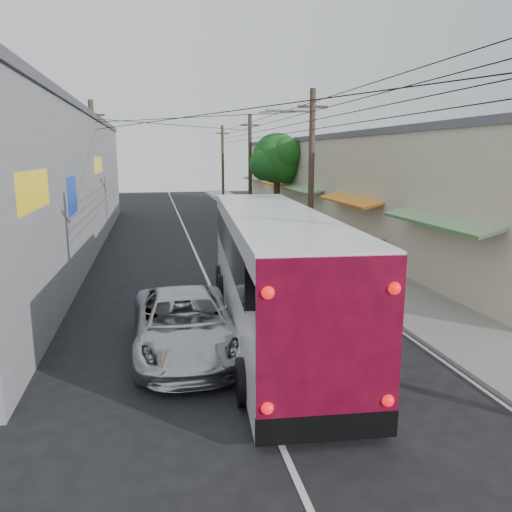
{
  "coord_description": "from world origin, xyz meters",
  "views": [
    {
      "loc": [
        -2.06,
        -9.5,
        5.1
      ],
      "look_at": [
        1.31,
        6.9,
        1.67
      ],
      "focal_mm": 35.0,
      "sensor_mm": 36.0,
      "label": 1
    }
  ],
  "objects_px": {
    "pedestrian_near": "(338,257)",
    "parked_suv": "(268,235)",
    "jeepney": "(184,324)",
    "parked_car_mid": "(253,229)",
    "parked_car_far": "(245,214)",
    "pedestrian_far": "(382,254)",
    "coach_bus": "(272,270)"
  },
  "relations": [
    {
      "from": "pedestrian_near",
      "to": "parked_suv",
      "type": "bearing_deg",
      "value": -85.53
    },
    {
      "from": "jeepney",
      "to": "parked_car_mid",
      "type": "xyz_separation_m",
      "value": [
        5.2,
        17.07,
        -0.15
      ]
    },
    {
      "from": "parked_suv",
      "to": "parked_car_mid",
      "type": "relative_size",
      "value": 1.68
    },
    {
      "from": "parked_suv",
      "to": "parked_car_far",
      "type": "distance_m",
      "value": 11.1
    },
    {
      "from": "parked_suv",
      "to": "pedestrian_far",
      "type": "distance_m",
      "value": 6.87
    },
    {
      "from": "jeepney",
      "to": "pedestrian_far",
      "type": "xyz_separation_m",
      "value": [
        9.0,
        7.27,
        0.03
      ]
    },
    {
      "from": "pedestrian_near",
      "to": "pedestrian_far",
      "type": "height_order",
      "value": "pedestrian_near"
    },
    {
      "from": "pedestrian_far",
      "to": "parked_car_far",
      "type": "bearing_deg",
      "value": -63.72
    },
    {
      "from": "pedestrian_near",
      "to": "coach_bus",
      "type": "bearing_deg",
      "value": 43.27
    },
    {
      "from": "coach_bus",
      "to": "pedestrian_near",
      "type": "relative_size",
      "value": 8.14
    },
    {
      "from": "parked_car_mid",
      "to": "pedestrian_far",
      "type": "relative_size",
      "value": 2.68
    },
    {
      "from": "coach_bus",
      "to": "jeepney",
      "type": "height_order",
      "value": "coach_bus"
    },
    {
      "from": "parked_car_far",
      "to": "pedestrian_near",
      "type": "height_order",
      "value": "pedestrian_near"
    },
    {
      "from": "parked_car_mid",
      "to": "pedestrian_far",
      "type": "bearing_deg",
      "value": -63.74
    },
    {
      "from": "parked_suv",
      "to": "pedestrian_far",
      "type": "relative_size",
      "value": 4.52
    },
    {
      "from": "pedestrian_near",
      "to": "parked_car_mid",
      "type": "bearing_deg",
      "value": -91.1
    },
    {
      "from": "parked_car_far",
      "to": "pedestrian_far",
      "type": "distance_m",
      "value": 17.06
    },
    {
      "from": "pedestrian_near",
      "to": "pedestrian_far",
      "type": "xyz_separation_m",
      "value": [
        2.2,
        0.5,
        -0.07
      ]
    },
    {
      "from": "parked_car_far",
      "to": "pedestrian_near",
      "type": "xyz_separation_m",
      "value": [
        0.8,
        -17.29,
        0.15
      ]
    },
    {
      "from": "coach_bus",
      "to": "jeepney",
      "type": "distance_m",
      "value": 3.04
    },
    {
      "from": "jeepney",
      "to": "coach_bus",
      "type": "bearing_deg",
      "value": 23.31
    },
    {
      "from": "coach_bus",
      "to": "parked_car_mid",
      "type": "distance_m",
      "value": 16.15
    },
    {
      "from": "jeepney",
      "to": "pedestrian_far",
      "type": "bearing_deg",
      "value": 38.11
    },
    {
      "from": "parked_car_mid",
      "to": "parked_car_far",
      "type": "height_order",
      "value": "parked_car_far"
    },
    {
      "from": "coach_bus",
      "to": "jeepney",
      "type": "xyz_separation_m",
      "value": [
        -2.61,
        -1.17,
        -1.05
      ]
    },
    {
      "from": "coach_bus",
      "to": "parked_car_mid",
      "type": "xyz_separation_m",
      "value": [
        2.59,
        15.9,
        -1.19
      ]
    },
    {
      "from": "coach_bus",
      "to": "parked_suv",
      "type": "height_order",
      "value": "coach_bus"
    },
    {
      "from": "pedestrian_near",
      "to": "pedestrian_far",
      "type": "bearing_deg",
      "value": -177.19
    },
    {
      "from": "parked_suv",
      "to": "pedestrian_far",
      "type": "bearing_deg",
      "value": -54.21
    },
    {
      "from": "pedestrian_far",
      "to": "jeepney",
      "type": "bearing_deg",
      "value": 55.1
    },
    {
      "from": "coach_bus",
      "to": "pedestrian_far",
      "type": "distance_m",
      "value": 8.9
    },
    {
      "from": "coach_bus",
      "to": "parked_car_far",
      "type": "distance_m",
      "value": 23.17
    }
  ]
}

